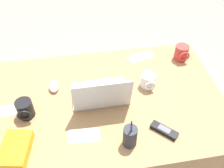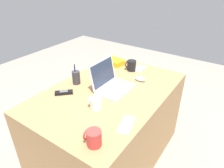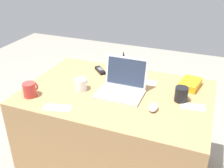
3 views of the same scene
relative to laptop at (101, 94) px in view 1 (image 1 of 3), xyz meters
The scene contains 13 objects.
ground_plane 0.79m from the laptop, behind, with size 6.00×6.00×0.00m, color gray.
desk 0.42m from the laptop, behind, with size 1.31×0.87×0.74m, color #A87C4F.
laptop is the anchor object (origin of this frame).
computer_mouse 0.29m from the laptop, 27.68° to the right, with size 0.06×0.10×0.04m, color white.
coffee_mug_white 0.29m from the laptop, 167.58° to the right, with size 0.09×0.10×0.09m.
coffee_mug_tall 0.40m from the laptop, ahead, with size 0.09×0.10×0.10m.
coffee_mug_spare 0.63m from the laptop, 154.37° to the right, with size 0.09×0.10×0.10m.
cordless_phone 0.39m from the laptop, 136.95° to the left, with size 0.13×0.13×0.03m.
pen_holder 0.32m from the laptop, 108.13° to the left, with size 0.07×0.07×0.18m.
snack_bag 0.51m from the laptop, 30.92° to the left, with size 0.13×0.19×0.05m, color #F2AD19.
paper_note_near_laptop 0.49m from the laptop, ahead, with size 0.16×0.08×0.00m, color white.
paper_note_left 0.25m from the laptop, 62.38° to the left, with size 0.16×0.08×0.00m, color white.
paper_note_right 0.47m from the laptop, 133.20° to the right, with size 0.18×0.08×0.00m, color white.
Camera 1 is at (0.14, 0.94, 1.81)m, focal length 40.72 mm.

